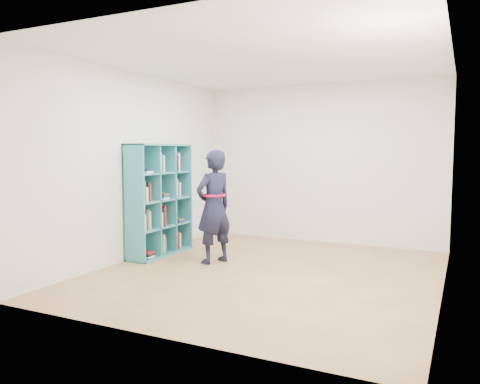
% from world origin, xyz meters
% --- Properties ---
extents(floor, '(4.50, 4.50, 0.00)m').
position_xyz_m(floor, '(0.00, 0.00, 0.00)').
color(floor, olive).
rests_on(floor, ground).
extents(ceiling, '(4.50, 4.50, 0.00)m').
position_xyz_m(ceiling, '(0.00, 0.00, 2.60)').
color(ceiling, white).
rests_on(ceiling, wall_back).
extents(wall_left, '(0.02, 4.50, 2.60)m').
position_xyz_m(wall_left, '(-2.00, 0.00, 1.30)').
color(wall_left, white).
rests_on(wall_left, floor).
extents(wall_right, '(0.02, 4.50, 2.60)m').
position_xyz_m(wall_right, '(2.00, 0.00, 1.30)').
color(wall_right, white).
rests_on(wall_right, floor).
extents(wall_back, '(4.00, 0.02, 2.60)m').
position_xyz_m(wall_back, '(0.00, 2.25, 1.30)').
color(wall_back, white).
rests_on(wall_back, floor).
extents(wall_front, '(4.00, 0.02, 2.60)m').
position_xyz_m(wall_front, '(0.00, -2.25, 1.30)').
color(wall_front, white).
rests_on(wall_front, floor).
extents(bookshelf, '(0.35, 1.21, 1.61)m').
position_xyz_m(bookshelf, '(-1.84, 0.28, 0.78)').
color(bookshelf, teal).
rests_on(bookshelf, floor).
extents(person, '(0.56, 0.66, 1.53)m').
position_xyz_m(person, '(-0.86, 0.19, 0.77)').
color(person, black).
rests_on(person, floor).
extents(smartphone, '(0.04, 0.10, 0.13)m').
position_xyz_m(smartphone, '(-0.96, 0.32, 0.86)').
color(smartphone, silver).
rests_on(smartphone, person).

